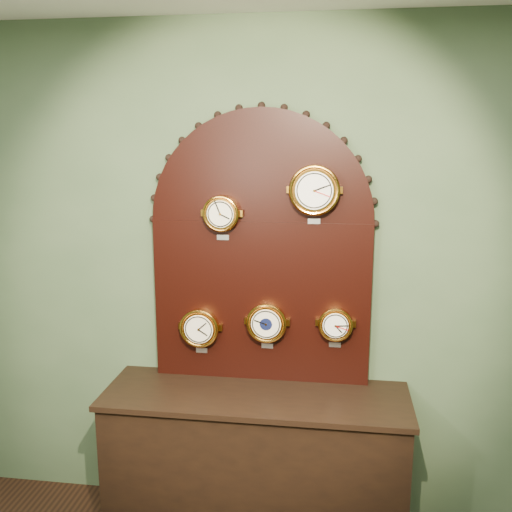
% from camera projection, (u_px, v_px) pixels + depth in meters
% --- Properties ---
extents(wall_back, '(4.00, 0.00, 4.00)m').
position_uv_depth(wall_back, '(262.00, 278.00, 3.20)').
color(wall_back, '#445A3E').
rests_on(wall_back, ground).
extents(shop_counter, '(1.60, 0.50, 0.80)m').
position_uv_depth(shop_counter, '(255.00, 466.00, 3.14)').
color(shop_counter, black).
rests_on(shop_counter, ground_plane).
extents(display_board, '(1.26, 0.06, 1.53)m').
position_uv_depth(display_board, '(261.00, 240.00, 3.10)').
color(display_board, black).
rests_on(display_board, shop_counter).
extents(roman_clock, '(0.20, 0.08, 0.25)m').
position_uv_depth(roman_clock, '(221.00, 213.00, 3.04)').
color(roman_clock, orange).
rests_on(roman_clock, display_board).
extents(arabic_clock, '(0.26, 0.08, 0.31)m').
position_uv_depth(arabic_clock, '(314.00, 190.00, 2.94)').
color(arabic_clock, orange).
rests_on(arabic_clock, display_board).
extents(hygrometer, '(0.22, 0.08, 0.27)m').
position_uv_depth(hygrometer, '(200.00, 328.00, 3.19)').
color(hygrometer, orange).
rests_on(hygrometer, display_board).
extents(barometer, '(0.22, 0.08, 0.27)m').
position_uv_depth(barometer, '(267.00, 322.00, 3.12)').
color(barometer, orange).
rests_on(barometer, display_board).
extents(tide_clock, '(0.18, 0.08, 0.24)m').
position_uv_depth(tide_clock, '(336.00, 324.00, 3.07)').
color(tide_clock, orange).
rests_on(tide_clock, display_board).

